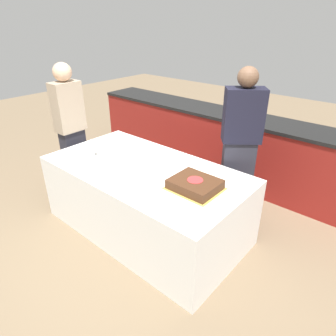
% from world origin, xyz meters
% --- Properties ---
extents(ground_plane, '(14.00, 14.00, 0.00)m').
position_xyz_m(ground_plane, '(0.00, 0.00, 0.00)').
color(ground_plane, '#7A664C').
extents(back_counter, '(4.40, 0.58, 0.92)m').
position_xyz_m(back_counter, '(0.00, 1.62, 0.46)').
color(back_counter, maroon).
rests_on(back_counter, ground_plane).
extents(dining_table, '(2.06, 1.09, 0.73)m').
position_xyz_m(dining_table, '(0.00, 0.00, 0.37)').
color(dining_table, white).
rests_on(dining_table, ground_plane).
extents(cake, '(0.44, 0.38, 0.09)m').
position_xyz_m(cake, '(0.61, -0.00, 0.77)').
color(cake, gold).
rests_on(cake, dining_table).
extents(plate_stack, '(0.20, 0.20, 0.09)m').
position_xyz_m(plate_stack, '(-0.14, -0.02, 0.78)').
color(plate_stack, white).
rests_on(plate_stack, dining_table).
extents(wine_glass, '(0.07, 0.07, 0.19)m').
position_xyz_m(wine_glass, '(-0.59, -0.16, 0.86)').
color(wine_glass, white).
rests_on(wine_glass, dining_table).
extents(side_plate_near_cake, '(0.21, 0.21, 0.00)m').
position_xyz_m(side_plate_near_cake, '(0.57, 0.31, 0.73)').
color(side_plate_near_cake, white).
rests_on(side_plate_near_cake, dining_table).
extents(person_cutting_cake, '(0.42, 0.39, 1.67)m').
position_xyz_m(person_cutting_cake, '(0.61, 0.77, 0.87)').
color(person_cutting_cake, '#282833').
rests_on(person_cutting_cake, ground_plane).
extents(person_seated_left, '(0.21, 0.33, 1.62)m').
position_xyz_m(person_seated_left, '(-1.25, 0.00, 0.85)').
color(person_seated_left, '#282833').
rests_on(person_seated_left, ground_plane).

